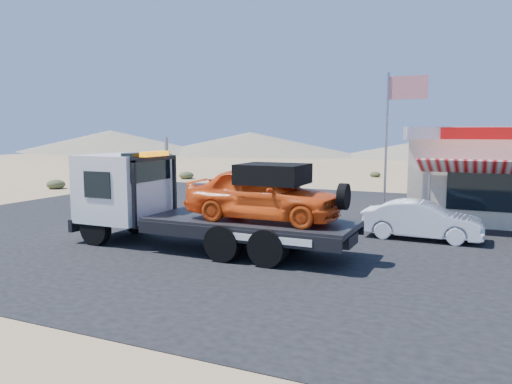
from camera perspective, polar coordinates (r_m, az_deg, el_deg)
ground at (r=18.15m, az=-3.07°, el=-4.97°), size 120.00×120.00×0.00m
asphalt_lot at (r=20.09m, az=6.00°, el=-3.79°), size 32.00×24.00×0.02m
tow_truck at (r=15.93m, az=-6.23°, el=-0.65°), size 9.19×2.73×3.07m
white_sedan at (r=18.27m, az=18.44°, el=-3.07°), size 4.04×1.46×1.32m
flagpole at (r=20.49m, az=15.35°, el=6.77°), size 1.55×0.10×6.00m
desert_scrub at (r=34.21m, az=-16.51°, el=0.89°), size 23.90×33.39×0.64m
distant_hills at (r=73.14m, az=10.30°, el=5.46°), size 126.00×48.00×4.20m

